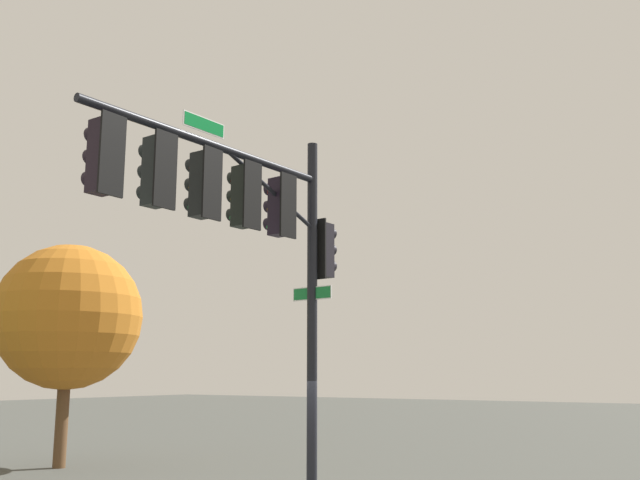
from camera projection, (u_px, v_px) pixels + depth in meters
The scene contains 2 objects.
signal_pole_assembly at pixel (244, 223), 12.66m from camera, with size 6.16×1.14×7.24m.
tree_near at pixel (69, 317), 21.16m from camera, with size 4.29×4.29×6.45m.
Camera 1 is at (11.59, 7.75, 2.63)m, focal length 40.15 mm.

